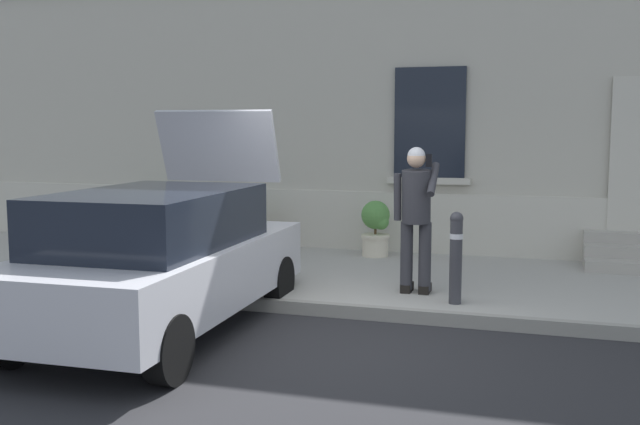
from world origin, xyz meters
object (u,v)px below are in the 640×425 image
at_px(person_on_phone, 416,210).
at_px(planter_cream, 376,227).
at_px(bollard_far_left, 170,240).
at_px(bollard_near_person, 456,254).
at_px(planter_charcoal, 147,216).
at_px(planter_terracotta, 251,222).
at_px(hatchback_car_silver, 161,257).

distance_m(person_on_phone, planter_cream, 2.62).
height_order(bollard_far_left, planter_cream, bollard_far_left).
bearing_deg(bollard_far_left, bollard_near_person, 0.00).
bearing_deg(planter_cream, bollard_far_left, -127.00).
bearing_deg(planter_charcoal, planter_terracotta, -7.27).
bearing_deg(hatchback_car_silver, person_on_phone, 39.87).
bearing_deg(person_on_phone, bollard_near_person, -51.63).
relative_size(hatchback_car_silver, person_on_phone, 2.34).
height_order(person_on_phone, planter_charcoal, person_on_phone).
distance_m(bollard_far_left, planter_charcoal, 3.54).
height_order(hatchback_car_silver, person_on_phone, hatchback_car_silver).
distance_m(person_on_phone, planter_charcoal, 5.72).
xyz_separation_m(bollard_far_left, person_on_phone, (3.07, 0.37, 0.44)).
bearing_deg(planter_cream, planter_charcoal, 177.54).
bearing_deg(planter_charcoal, hatchback_car_silver, -57.92).
bearing_deg(planter_charcoal, bollard_far_left, -54.88).
bearing_deg(planter_charcoal, bollard_near_person, -27.21).
bearing_deg(bollard_far_left, planter_charcoal, 125.12).
bearing_deg(hatchback_car_silver, bollard_near_person, 28.90).
xyz_separation_m(person_on_phone, planter_cream, (-1.02, 2.35, -0.55)).
bearing_deg(person_on_phone, planter_charcoal, 137.12).
xyz_separation_m(bollard_near_person, planter_charcoal, (-5.62, 2.89, -0.11)).
relative_size(bollard_far_left, planter_charcoal, 1.22).
relative_size(hatchback_car_silver, planter_cream, 4.77).
relative_size(bollard_far_left, person_on_phone, 0.60).
bearing_deg(planter_cream, planter_terracotta, -177.62).
bearing_deg(planter_terracotta, bollard_far_left, -90.14).
height_order(person_on_phone, planter_cream, person_on_phone).
height_order(planter_charcoal, planter_cream, same).
bearing_deg(bollard_far_left, planter_terracotta, 89.86).
xyz_separation_m(bollard_far_left, planter_charcoal, (-2.03, 2.89, -0.11)).
relative_size(bollard_near_person, person_on_phone, 0.60).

